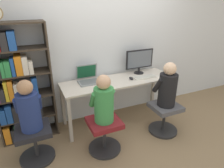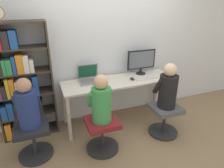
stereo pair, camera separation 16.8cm
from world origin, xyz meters
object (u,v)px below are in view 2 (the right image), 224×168
object	(u,v)px
desktop_monitor	(141,61)
laptop	(89,78)
office_chair_left	(164,118)
person_at_monitor	(168,88)
bookshelf	(19,87)
keyboard	(146,78)
office_chair_side	(34,138)
office_chair_right	(102,132)
person_near_shelf	(27,105)
person_at_laptop	(101,101)

from	to	relation	value
desktop_monitor	laptop	size ratio (longest dim) A/B	1.49
office_chair_left	person_at_monitor	distance (m)	0.52
bookshelf	keyboard	bearing A→B (deg)	-6.42
office_chair_left	office_chair_side	distance (m)	1.97
office_chair_right	person_at_monitor	world-z (taller)	person_at_monitor
person_at_monitor	office_chair_side	distance (m)	2.04
office_chair_left	person_near_shelf	world-z (taller)	person_near_shelf
person_at_monitor	person_near_shelf	world-z (taller)	person_at_monitor
bookshelf	person_near_shelf	distance (m)	0.56
desktop_monitor	bookshelf	bearing A→B (deg)	-179.75
office_chair_right	desktop_monitor	bearing A→B (deg)	37.63
desktop_monitor	office_chair_right	size ratio (longest dim) A/B	1.09
office_chair_right	person_near_shelf	size ratio (longest dim) A/B	0.73
office_chair_side	person_near_shelf	world-z (taller)	person_near_shelf
laptop	person_at_monitor	bearing A→B (deg)	-35.66
office_chair_left	person_at_monitor	xyz separation A→B (m)	(0.00, 0.01, 0.52)
office_chair_left	person_at_laptop	size ratio (longest dim) A/B	0.74
keyboard	office_chair_left	distance (m)	0.73
laptop	person_near_shelf	xyz separation A→B (m)	(-0.95, -0.53, -0.04)
person_at_laptop	office_chair_side	bearing A→B (deg)	167.45
office_chair_right	bookshelf	world-z (taller)	bookshelf
person_at_monitor	bookshelf	distance (m)	2.20
desktop_monitor	office_chair_right	bearing A→B (deg)	-142.37
desktop_monitor	office_chair_side	bearing A→B (deg)	-163.68
keyboard	office_chair_right	distance (m)	1.22
desktop_monitor	bookshelf	distance (m)	2.03
keyboard	person_at_laptop	distance (m)	1.10
bookshelf	person_near_shelf	size ratio (longest dim) A/B	2.63
person_at_laptop	bookshelf	size ratio (longest dim) A/B	0.38
keyboard	person_near_shelf	distance (m)	1.91
office_chair_side	person_near_shelf	size ratio (longest dim) A/B	0.73
person_at_laptop	bookshelf	bearing A→B (deg)	143.76
laptop	office_chair_side	world-z (taller)	laptop
person_near_shelf	office_chair_right	bearing A→B (deg)	-13.12
person_at_monitor	person_at_laptop	bearing A→B (deg)	-179.23
office_chair_right	person_near_shelf	xyz separation A→B (m)	(-0.91, 0.21, 0.50)
office_chair_left	office_chair_side	xyz separation A→B (m)	(-1.96, 0.19, 0.00)
person_at_monitor	person_at_laptop	world-z (taller)	person_at_monitor
person_near_shelf	bookshelf	bearing A→B (deg)	101.81
office_chair_right	office_chair_side	size ratio (longest dim) A/B	1.00
person_at_monitor	office_chair_side	world-z (taller)	person_at_monitor
laptop	office_chair_side	distance (m)	1.22
keyboard	office_chair_right	bearing A→B (deg)	-151.26
desktop_monitor	person_near_shelf	distance (m)	2.00
laptop	bookshelf	distance (m)	1.06
laptop	keyboard	bearing A→B (deg)	-12.91
person_at_monitor	person_near_shelf	xyz separation A→B (m)	(-1.96, 0.19, -0.01)
office_chair_left	person_near_shelf	xyz separation A→B (m)	(-1.96, 0.20, 0.50)
laptop	keyboard	distance (m)	0.96
keyboard	person_at_laptop	bearing A→B (deg)	-151.47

